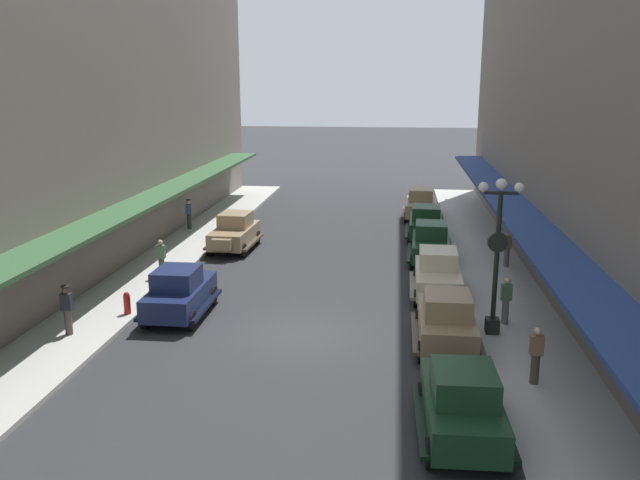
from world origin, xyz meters
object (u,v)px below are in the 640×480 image
(fire_hydrant, at_px, (127,303))
(parked_car_1, at_px, (420,204))
(parked_car_7, at_px, (438,273))
(parked_car_0, at_px, (426,222))
(pedestrian_0, at_px, (536,355))
(pedestrian_2, at_px, (506,300))
(parked_car_6, at_px, (234,231))
(pedestrian_1, at_px, (507,248))
(lamp_post_with_clock, at_px, (497,250))
(parked_car_5, at_px, (462,401))
(pedestrian_3, at_px, (67,309))
(parked_car_4, at_px, (180,291))
(pedestrian_4, at_px, (189,214))
(pedestrian_5, at_px, (161,258))
(parked_car_2, at_px, (446,319))
(parked_car_3, at_px, (431,243))

(fire_hydrant, bearing_deg, parked_car_1, 59.53)
(parked_car_7, bearing_deg, parked_car_0, 90.58)
(pedestrian_0, height_order, pedestrian_2, same)
(parked_car_6, bearing_deg, pedestrian_0, -49.61)
(pedestrian_1, bearing_deg, lamp_post_with_clock, -101.80)
(parked_car_5, distance_m, parked_car_6, 19.46)
(parked_car_1, bearing_deg, pedestrian_3, -120.25)
(pedestrian_2, bearing_deg, fire_hydrant, -177.41)
(parked_car_5, distance_m, pedestrian_3, 13.16)
(parked_car_4, height_order, fire_hydrant, parked_car_4)
(parked_car_6, bearing_deg, pedestrian_4, 133.71)
(parked_car_5, distance_m, fire_hydrant, 13.09)
(parked_car_7, bearing_deg, pedestrian_0, -73.99)
(parked_car_7, distance_m, fire_hydrant, 11.79)
(parked_car_1, height_order, pedestrian_5, parked_car_1)
(parked_car_1, bearing_deg, parked_car_4, -116.62)
(parked_car_4, relative_size, pedestrian_1, 2.60)
(pedestrian_4, bearing_deg, parked_car_7, -36.96)
(pedestrian_1, bearing_deg, pedestrian_0, -95.13)
(pedestrian_0, height_order, pedestrian_3, pedestrian_3)
(parked_car_4, distance_m, fire_hydrant, 1.91)
(parked_car_2, bearing_deg, parked_car_6, 130.50)
(parked_car_4, relative_size, parked_car_6, 0.99)
(parked_car_6, distance_m, pedestrian_1, 13.18)
(pedestrian_1, height_order, pedestrian_4, pedestrian_4)
(parked_car_0, relative_size, parked_car_4, 1.01)
(parked_car_6, relative_size, pedestrian_5, 2.63)
(parked_car_2, distance_m, pedestrian_2, 2.89)
(parked_car_3, bearing_deg, fire_hydrant, -141.80)
(parked_car_7, bearing_deg, parked_car_1, 90.83)
(parked_car_4, xyz_separation_m, fire_hydrant, (-1.83, -0.40, -0.38))
(parked_car_7, bearing_deg, parked_car_3, 90.41)
(parked_car_1, distance_m, pedestrian_4, 13.92)
(parked_car_7, height_order, pedestrian_3, parked_car_7)
(parked_car_1, distance_m, parked_car_7, 14.88)
(parked_car_7, xyz_separation_m, pedestrian_1, (3.29, 4.13, 0.05))
(fire_hydrant, xyz_separation_m, pedestrian_0, (13.40, -4.01, 0.43))
(parked_car_3, bearing_deg, pedestrian_4, 159.48)
(parked_car_7, distance_m, pedestrian_0, 8.07)
(lamp_post_with_clock, xyz_separation_m, pedestrian_5, (-13.08, 4.79, -2.00))
(parked_car_1, height_order, pedestrian_2, parked_car_1)
(parked_car_4, bearing_deg, pedestrian_4, 106.30)
(parked_car_4, bearing_deg, lamp_post_with_clock, -3.83)
(pedestrian_2, relative_size, pedestrian_3, 0.98)
(parked_car_4, bearing_deg, parked_car_2, -10.57)
(parked_car_2, xyz_separation_m, pedestrian_3, (-12.29, -0.76, 0.07))
(parked_car_2, relative_size, parked_car_7, 1.00)
(parked_car_2, distance_m, pedestrian_1, 9.79)
(pedestrian_1, xyz_separation_m, pedestrian_4, (-16.53, 5.82, 0.02))
(parked_car_3, bearing_deg, pedestrian_2, -75.14)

